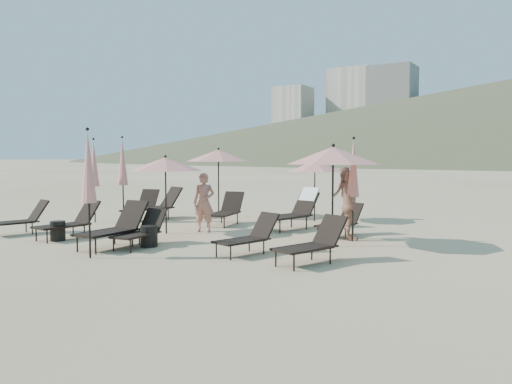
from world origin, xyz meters
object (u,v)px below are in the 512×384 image
Objects in this scene: lounger_3 at (141,230)px; beachgoer_b at (344,193)px; lounger_6 at (142,206)px; lounger_10 at (341,221)px; umbrella_open_2 at (218,156)px; side_table_1 at (149,236)px; umbrella_open_1 at (333,156)px; umbrella_closed_3 at (94,164)px; lounger_1 at (70,221)px; lounger_0 at (20,219)px; lounger_7 at (156,205)px; umbrella_open_3 at (315,166)px; umbrella_closed_2 at (123,162)px; lounger_2 at (115,227)px; umbrella_open_0 at (165,164)px; umbrella_closed_0 at (88,168)px; side_table_0 at (58,231)px; lounger_9 at (295,210)px; beachgoer_c at (350,206)px; umbrella_closed_1 at (353,169)px; lounger_5 at (313,242)px; lounger_8 at (226,210)px; beachgoer_a at (204,202)px; lounger_4 at (249,236)px.

beachgoer_b is at bearing 66.58° from lounger_3.
lounger_6 is 7.06m from lounger_10.
umbrella_open_2 is 6.28m from side_table_1.
umbrella_closed_3 is at bearing -179.35° from umbrella_open_1.
lounger_3 is (2.45, 0.08, -0.04)m from lounger_1.
lounger_7 is at bearing 93.31° from lounger_0.
umbrella_open_3 is 0.73× the size of umbrella_closed_2.
lounger_2 is at bearing -56.33° from beachgoer_b.
umbrella_open_1 is at bearing 7.74° from umbrella_open_0.
lounger_7 is 1.27× the size of lounger_10.
umbrella_closed_3 reaches higher than umbrella_closed_0.
side_table_0 is (-0.40, -6.20, -1.89)m from umbrella_open_2.
side_table_1 is (4.52, -2.23, -1.63)m from umbrella_closed_3.
lounger_2 is at bearing -69.44° from lounger_6.
umbrella_closed_2 is 7.30m from beachgoer_b.
side_table_0 is (-6.12, -2.92, -1.87)m from umbrella_open_1.
umbrella_open_1 is at bearing -18.78° from beachgoer_b.
lounger_10 is at bearing -4.83° from lounger_9.
lounger_7 is at bearing -160.76° from lounger_9.
side_table_1 is 4.98m from beachgoer_c.
umbrella_closed_1 is at bearing -22.16° from umbrella_open_2.
umbrella_open_2 is 1.20× the size of umbrella_open_3.
umbrella_open_3 is (3.82, 6.48, 1.35)m from lounger_1.
umbrella_open_3 reaches higher than lounger_5.
umbrella_open_2 is at bearing 30.13° from lounger_6.
side_table_0 is (-1.91, -0.12, -0.24)m from lounger_2.
umbrella_closed_3 is (-4.45, 3.86, 0.00)m from umbrella_closed_0.
lounger_10 is (-0.86, 3.50, -0.03)m from lounger_5.
beachgoer_b is (1.99, 8.77, -0.99)m from umbrella_closed_0.
umbrella_closed_2 is at bearing -159.33° from lounger_10.
umbrella_open_2 is 4.91× the size of side_table_0.
umbrella_closed_3 is (-8.11, -0.09, -0.24)m from umbrella_open_1.
lounger_10 is at bearing 131.72° from umbrella_closed_1.
lounger_6 is at bearing 57.04° from beachgoer_c.
umbrella_closed_1 is (4.45, -0.86, 1.34)m from lounger_8.
beachgoer_a is at bearing -35.68° from lounger_6.
lounger_3 is 0.97× the size of lounger_4.
lounger_10 is (0.72, 3.37, -0.00)m from lounger_4.
lounger_6 is 5.33m from side_table_1.
umbrella_open_0 is (-0.39, 2.17, 1.41)m from lounger_2.
lounger_6 is 1.05× the size of beachgoer_c.
umbrella_closed_2 is at bearing -177.36° from umbrella_closed_1.
lounger_7 is 2.71m from lounger_8.
side_table_0 is at bearing -78.43° from lounger_1.
umbrella_open_3 reaches higher than lounger_2.
lounger_8 is (-4.73, 3.72, 0.03)m from lounger_5.
lounger_1 is (1.73, 0.27, 0.02)m from lounger_0.
umbrella_closed_2 reaches higher than lounger_7.
umbrella_open_2 reaches higher than lounger_6.
beachgoer_c is at bearing 90.14° from umbrella_open_1.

